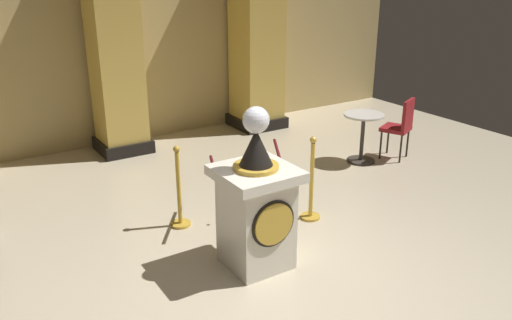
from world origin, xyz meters
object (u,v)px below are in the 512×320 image
stanchion_near (311,190)px  cafe_chair_red (401,124)px  pedestal_clock (256,206)px  stanchion_far (179,199)px  cafe_table (363,131)px

stanchion_near → cafe_chair_red: bearing=20.1°
pedestal_clock → stanchion_near: pedestal_clock is taller
stanchion_far → cafe_chair_red: bearing=3.3°
stanchion_far → cafe_table: stanchion_far is taller
stanchion_far → cafe_table: (3.26, 0.44, 0.15)m
stanchion_far → cafe_chair_red: (3.84, 0.22, 0.23)m
pedestal_clock → stanchion_far: bearing=103.8°
stanchion_far → cafe_chair_red: size_ratio=1.03×
stanchion_near → stanchion_far: size_ratio=1.05×
pedestal_clock → stanchion_near: 1.26m
cafe_table → cafe_chair_red: (0.58, -0.22, 0.09)m
cafe_table → pedestal_clock: bearing=-151.2°
stanchion_near → cafe_table: (1.86, 1.11, 0.13)m
pedestal_clock → stanchion_near: (1.11, 0.52, -0.29)m
pedestal_clock → cafe_chair_red: 3.82m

